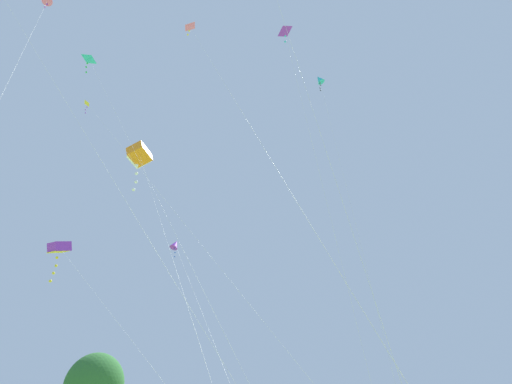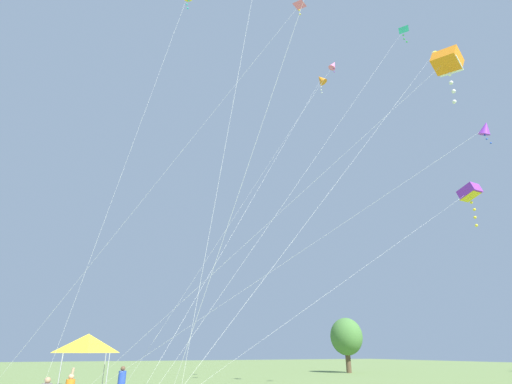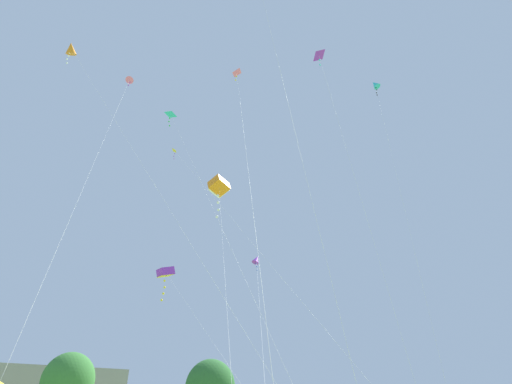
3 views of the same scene
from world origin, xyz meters
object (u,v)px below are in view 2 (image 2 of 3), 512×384
at_px(festival_tent, 87,343).
at_px(person_blue_shirt, 121,382).
at_px(kite_yellow_delta_8, 431,57).
at_px(kite_purple_diamond_0, 484,129).
at_px(kite_pink_diamond_10, 333,66).
at_px(kite_pink_delta_2, 294,11).
at_px(kite_orange_diamond_1, 321,80).
at_px(kite_orange_box_6, 447,62).
at_px(kite_cyan_delta_4, 402,32).
at_px(kite_purple_box_7, 469,193).

height_order(festival_tent, person_blue_shirt, festival_tent).
bearing_deg(kite_yellow_delta_8, person_blue_shirt, -118.80).
bearing_deg(kite_yellow_delta_8, kite_purple_diamond_0, -39.51).
bearing_deg(kite_pink_diamond_10, kite_pink_delta_2, -50.85).
relative_size(person_blue_shirt, kite_orange_diamond_1, 0.06).
height_order(person_blue_shirt, kite_orange_diamond_1, kite_orange_diamond_1).
bearing_deg(kite_pink_delta_2, kite_orange_box_6, 67.71).
distance_m(festival_tent, kite_orange_diamond_1, 30.88).
xyz_separation_m(festival_tent, kite_purple_diamond_0, (17.60, 16.01, 9.67)).
height_order(kite_pink_delta_2, kite_cyan_delta_4, kite_cyan_delta_4).
xyz_separation_m(festival_tent, kite_pink_diamond_10, (5.68, 16.33, 22.58)).
bearing_deg(festival_tent, person_blue_shirt, 48.50).
bearing_deg(person_blue_shirt, festival_tent, -140.42).
bearing_deg(festival_tent, kite_pink_diamond_10, 70.82).
distance_m(person_blue_shirt, kite_orange_diamond_1, 31.49).
bearing_deg(kite_pink_delta_2, person_blue_shirt, -143.21).
bearing_deg(kite_orange_diamond_1, kite_cyan_delta_4, 9.32).
height_order(festival_tent, kite_orange_diamond_1, kite_orange_diamond_1).
bearing_deg(person_blue_shirt, kite_purple_box_7, 52.52).
height_order(festival_tent, kite_yellow_delta_8, kite_yellow_delta_8).
height_order(kite_purple_diamond_0, kite_purple_box_7, kite_purple_diamond_0).
bearing_deg(kite_yellow_delta_8, kite_orange_box_6, -40.66).
height_order(festival_tent, kite_pink_diamond_10, kite_pink_diamond_10).
bearing_deg(kite_orange_diamond_1, person_blue_shirt, -87.31).
xyz_separation_m(festival_tent, kite_cyan_delta_4, (10.57, 19.76, 23.41)).
relative_size(kite_pink_delta_2, kite_orange_box_6, 1.18).
distance_m(festival_tent, kite_purple_box_7, 26.19).
xyz_separation_m(kite_purple_diamond_0, kite_orange_diamond_1, (-16.50, 2.19, 15.25)).
bearing_deg(kite_pink_diamond_10, kite_purple_box_7, 36.74).
xyz_separation_m(kite_purple_box_7, kite_yellow_delta_8, (-0.26, -0.66, 10.92)).
relative_size(festival_tent, kite_orange_diamond_1, 0.13).
distance_m(festival_tent, kite_cyan_delta_4, 32.40).
bearing_deg(kite_orange_box_6, festival_tent, -129.82).
xyz_separation_m(kite_pink_delta_2, kite_pink_diamond_10, (-5.76, 7.07, 2.23)).
bearing_deg(kite_pink_diamond_10, person_blue_shirt, -105.04).
xyz_separation_m(kite_orange_diamond_1, kite_purple_box_7, (11.19, 3.06, -15.83)).
distance_m(kite_orange_diamond_1, kite_pink_diamond_10, 5.48).
xyz_separation_m(festival_tent, kite_orange_diamond_1, (1.10, 18.20, 24.92)).
distance_m(kite_cyan_delta_4, kite_orange_box_6, 8.46).
xyz_separation_m(person_blue_shirt, kite_purple_box_7, (10.43, 19.17, 11.22)).
relative_size(kite_cyan_delta_4, kite_purple_box_7, 1.37).
bearing_deg(kite_pink_diamond_10, kite_yellow_delta_8, 33.94).
relative_size(kite_purple_diamond_0, kite_orange_diamond_1, 0.61).
bearing_deg(person_blue_shirt, kite_orange_diamond_1, 83.77).
xyz_separation_m(person_blue_shirt, kite_orange_box_6, (13.17, 15.93, 18.56)).
bearing_deg(kite_cyan_delta_4, kite_purple_box_7, 41.19).
relative_size(festival_tent, kite_purple_diamond_0, 0.21).
bearing_deg(person_blue_shirt, kite_pink_delta_2, 27.87).
xyz_separation_m(festival_tent, kite_yellow_delta_8, (12.03, 20.60, 20.01)).
bearing_deg(kite_purple_box_7, festival_tent, -120.03).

